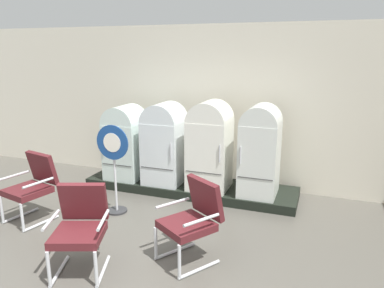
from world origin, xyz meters
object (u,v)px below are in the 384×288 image
(refrigerator_1, at_px, (164,141))
(armchair_center, at_px, (80,224))
(armchair_left, at_px, (33,184))
(refrigerator_3, at_px, (260,148))
(refrigerator_2, at_px, (210,143))
(sign_stand, at_px, (114,168))
(refrigerator_0, at_px, (125,140))
(armchair_right, at_px, (193,217))

(refrigerator_1, distance_m, armchair_center, 2.64)
(refrigerator_1, bearing_deg, armchair_left, -127.79)
(refrigerator_3, bearing_deg, armchair_left, -149.94)
(refrigerator_2, xyz_separation_m, armchair_left, (-2.20, -1.76, -0.40))
(refrigerator_1, bearing_deg, sign_stand, -106.19)
(armchair_left, bearing_deg, refrigerator_3, 30.06)
(refrigerator_0, height_order, armchair_right, refrigerator_0)
(refrigerator_2, bearing_deg, sign_stand, -135.70)
(refrigerator_2, distance_m, armchair_left, 2.85)
(armchair_right, bearing_deg, armchair_left, 174.86)
(refrigerator_1, height_order, sign_stand, refrigerator_1)
(sign_stand, bearing_deg, refrigerator_0, 111.93)
(armchair_left, bearing_deg, refrigerator_0, 71.98)
(refrigerator_0, xyz_separation_m, refrigerator_3, (2.49, 0.02, 0.08))
(refrigerator_3, relative_size, armchair_right, 1.50)
(armchair_right, bearing_deg, refrigerator_1, 122.36)
(refrigerator_3, distance_m, armchair_right, 2.09)
(refrigerator_1, xyz_separation_m, armchair_center, (0.12, -2.61, -0.36))
(refrigerator_1, xyz_separation_m, refrigerator_2, (0.84, 0.00, 0.04))
(refrigerator_1, xyz_separation_m, refrigerator_3, (1.69, 0.01, 0.03))
(refrigerator_2, relative_size, armchair_left, 1.52)
(refrigerator_3, distance_m, sign_stand, 2.34)
(armchair_right, bearing_deg, refrigerator_3, 77.86)
(armchair_left, height_order, armchair_right, same)
(refrigerator_2, relative_size, armchair_right, 1.52)
(refrigerator_3, distance_m, armchair_left, 3.55)
(armchair_center, height_order, sign_stand, sign_stand)
(refrigerator_2, relative_size, refrigerator_3, 1.01)
(refrigerator_2, bearing_deg, refrigerator_1, -179.94)
(refrigerator_2, bearing_deg, armchair_left, -141.43)
(refrigerator_2, xyz_separation_m, refrigerator_3, (0.85, 0.01, -0.01))
(armchair_left, relative_size, armchair_right, 1.00)
(refrigerator_0, relative_size, refrigerator_2, 0.90)
(refrigerator_1, height_order, refrigerator_2, refrigerator_2)
(refrigerator_0, height_order, armchair_left, refrigerator_0)
(armchair_right, xyz_separation_m, sign_stand, (-1.60, 0.85, 0.18))
(armchair_left, bearing_deg, armchair_center, -30.01)
(refrigerator_3, relative_size, armchair_left, 1.50)
(armchair_left, bearing_deg, sign_stand, 30.69)
(refrigerator_0, bearing_deg, armchair_left, -108.02)
(armchair_right, bearing_deg, armchair_center, -151.55)
(refrigerator_2, xyz_separation_m, armchair_center, (-0.72, -2.61, -0.40))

